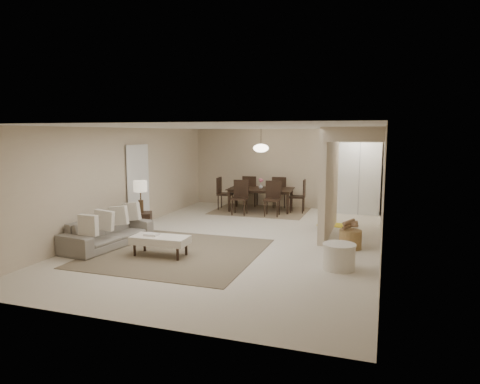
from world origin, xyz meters
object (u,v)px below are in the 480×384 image
(ottoman_bench, at_px, (160,240))
(round_pouf, at_px, (339,257))
(pantry_cabinet, at_px, (360,178))
(side_table, at_px, (141,223))
(sofa, at_px, (108,232))
(wicker_basket, at_px, (350,239))
(dining_table, at_px, (261,200))

(ottoman_bench, height_order, round_pouf, round_pouf)
(pantry_cabinet, distance_m, side_table, 6.49)
(sofa, relative_size, round_pouf, 3.54)
(side_table, bearing_deg, wicker_basket, 2.45)
(pantry_cabinet, height_order, side_table, pantry_cabinet)
(ottoman_bench, relative_size, round_pouf, 1.94)
(pantry_cabinet, relative_size, dining_table, 1.07)
(sofa, xyz_separation_m, wicker_basket, (4.86, 1.44, -0.10))
(pantry_cabinet, xyz_separation_m, sofa, (-4.80, -5.59, -0.75))
(wicker_basket, relative_size, dining_table, 0.23)
(pantry_cabinet, height_order, round_pouf, pantry_cabinet)
(sofa, xyz_separation_m, ottoman_bench, (1.40, -0.30, 0.02))
(side_table, height_order, dining_table, dining_table)
(pantry_cabinet, bearing_deg, ottoman_bench, -119.99)
(ottoman_bench, xyz_separation_m, side_table, (-1.35, 1.53, -0.06))
(pantry_cabinet, distance_m, ottoman_bench, 6.84)
(ottoman_bench, xyz_separation_m, round_pouf, (3.37, 0.29, -0.09))
(round_pouf, bearing_deg, sofa, 179.84)
(round_pouf, bearing_deg, wicker_basket, 86.48)
(pantry_cabinet, distance_m, dining_table, 3.02)
(sofa, height_order, dining_table, dining_table)
(sofa, height_order, round_pouf, sofa)
(sofa, distance_m, round_pouf, 4.77)
(wicker_basket, bearing_deg, dining_table, 129.51)
(side_table, xyz_separation_m, round_pouf, (4.72, -1.25, -0.03))
(ottoman_bench, height_order, wicker_basket, ottoman_bench)
(ottoman_bench, bearing_deg, side_table, 129.66)
(ottoman_bench, xyz_separation_m, dining_table, (0.53, 5.29, 0.03))
(sofa, xyz_separation_m, dining_table, (1.93, 4.99, 0.05))
(wicker_basket, bearing_deg, round_pouf, -93.52)
(round_pouf, xyz_separation_m, wicker_basket, (0.09, 1.45, -0.03))
(dining_table, bearing_deg, sofa, -115.77)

